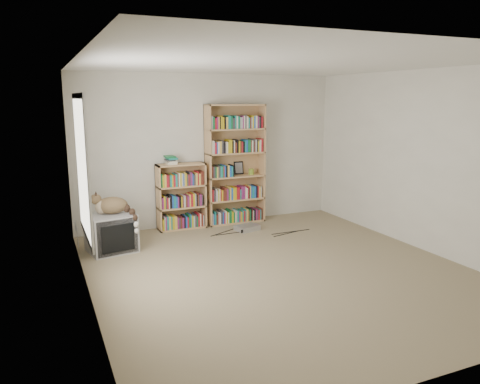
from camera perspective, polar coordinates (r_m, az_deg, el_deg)
name	(u,v)px	position (r m, az deg, el deg)	size (l,w,h in m)	color
floor	(279,270)	(5.93, 4.82, -9.47)	(4.50, 5.00, 0.01)	gray
wall_back	(210,150)	(7.88, -3.71, 5.11)	(4.50, 0.02, 2.50)	silver
wall_front	(448,220)	(3.66, 24.07, -3.19)	(4.50, 0.02, 2.50)	silver
wall_left	(84,185)	(4.96, -18.47, 0.82)	(0.02, 5.00, 2.50)	silver
wall_right	(424,161)	(6.97, 21.55, 3.51)	(0.02, 5.00, 2.50)	silver
ceiling	(283,63)	(5.56, 5.26, 15.38)	(4.50, 5.00, 0.02)	white
window	(82,167)	(5.13, -18.65, 2.85)	(0.02, 1.22, 1.52)	white
crt_tv	(111,233)	(6.79, -15.46, -4.80)	(0.70, 0.65, 0.53)	#A6A7A9
cat	(115,208)	(6.68, -14.96, -1.88)	(0.63, 0.52, 0.52)	#392517
bookcase_tall	(235,168)	(7.93, -0.64, 2.97)	(1.00, 0.30, 2.01)	tan
bookcase_short	(181,199)	(7.69, -7.21, -0.81)	(0.78, 0.30, 1.07)	tan
book_stack	(171,160)	(7.55, -8.44, 3.89)	(0.19, 0.25, 0.13)	#AE1724
green_mug	(251,171)	(8.04, 1.35, 2.52)	(0.09, 0.09, 0.10)	olive
framed_print	(239,168)	(8.05, -0.18, 2.97)	(0.17, 0.01, 0.22)	black
dvd_player	(247,228)	(7.61, 0.90, -4.37)	(0.37, 0.26, 0.08)	#BCBBC1
wall_outlet	(76,226)	(7.06, -19.40, -3.95)	(0.01, 0.08, 0.13)	silver
floor_cables	(253,232)	(7.48, 1.54, -4.95)	(1.20, 0.70, 0.01)	black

